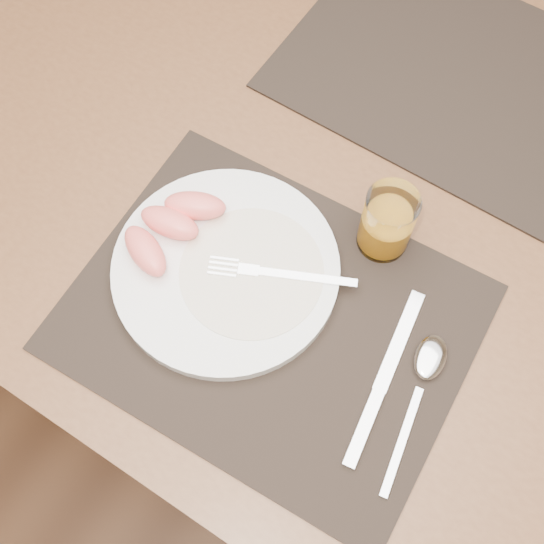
{
  "coord_description": "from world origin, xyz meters",
  "views": [
    {
      "loc": [
        0.15,
        -0.46,
        1.49
      ],
      "look_at": [
        -0.03,
        -0.18,
        0.77
      ],
      "focal_mm": 45.0,
      "sensor_mm": 36.0,
      "label": 1
    }
  ],
  "objects_px": {
    "spoon": "(426,369)",
    "plate": "(226,269)",
    "placemat_far": "(451,73)",
    "juice_glass": "(387,224)",
    "placemat_near": "(270,317)",
    "fork": "(269,273)",
    "table": "(356,214)",
    "knife": "(379,391)"
  },
  "relations": [
    {
      "from": "spoon",
      "to": "plate",
      "type": "bearing_deg",
      "value": -175.85
    },
    {
      "from": "placemat_far",
      "to": "juice_glass",
      "type": "distance_m",
      "value": 0.29
    },
    {
      "from": "placemat_near",
      "to": "placemat_far",
      "type": "bearing_deg",
      "value": 87.76
    },
    {
      "from": "spoon",
      "to": "placemat_near",
      "type": "bearing_deg",
      "value": -167.96
    },
    {
      "from": "plate",
      "to": "fork",
      "type": "xyz_separation_m",
      "value": [
        0.05,
        0.02,
        0.01
      ]
    },
    {
      "from": "fork",
      "to": "juice_glass",
      "type": "bearing_deg",
      "value": 52.98
    },
    {
      "from": "placemat_far",
      "to": "fork",
      "type": "xyz_separation_m",
      "value": [
        -0.04,
        -0.4,
        0.02
      ]
    },
    {
      "from": "table",
      "to": "knife",
      "type": "distance_m",
      "value": 0.29
    },
    {
      "from": "placemat_near",
      "to": "juice_glass",
      "type": "distance_m",
      "value": 0.17
    },
    {
      "from": "juice_glass",
      "to": "placemat_near",
      "type": "bearing_deg",
      "value": -111.32
    },
    {
      "from": "placemat_far",
      "to": "juice_glass",
      "type": "relative_size",
      "value": 4.8
    },
    {
      "from": "knife",
      "to": "placemat_near",
      "type": "bearing_deg",
      "value": 176.1
    },
    {
      "from": "spoon",
      "to": "knife",
      "type": "bearing_deg",
      "value": -123.97
    },
    {
      "from": "placemat_far",
      "to": "knife",
      "type": "distance_m",
      "value": 0.47
    },
    {
      "from": "spoon",
      "to": "juice_glass",
      "type": "height_order",
      "value": "juice_glass"
    },
    {
      "from": "juice_glass",
      "to": "fork",
      "type": "bearing_deg",
      "value": -127.02
    },
    {
      "from": "fork",
      "to": "spoon",
      "type": "height_order",
      "value": "fork"
    },
    {
      "from": "fork",
      "to": "placemat_near",
      "type": "bearing_deg",
      "value": -55.54
    },
    {
      "from": "placemat_near",
      "to": "spoon",
      "type": "xyz_separation_m",
      "value": [
        0.18,
        0.04,
        0.01
      ]
    },
    {
      "from": "placemat_near",
      "to": "juice_glass",
      "type": "xyz_separation_m",
      "value": [
        0.06,
        0.16,
        0.04
      ]
    },
    {
      "from": "placemat_far",
      "to": "spoon",
      "type": "bearing_deg",
      "value": -67.73
    },
    {
      "from": "fork",
      "to": "spoon",
      "type": "bearing_deg",
      "value": -0.24
    },
    {
      "from": "fork",
      "to": "knife",
      "type": "relative_size",
      "value": 0.75
    },
    {
      "from": "fork",
      "to": "spoon",
      "type": "distance_m",
      "value": 0.21
    },
    {
      "from": "placemat_near",
      "to": "table",
      "type": "bearing_deg",
      "value": 89.94
    },
    {
      "from": "placemat_far",
      "to": "spoon",
      "type": "relative_size",
      "value": 2.34
    },
    {
      "from": "table",
      "to": "juice_glass",
      "type": "height_order",
      "value": "juice_glass"
    },
    {
      "from": "placemat_far",
      "to": "table",
      "type": "bearing_deg",
      "value": -94.4
    },
    {
      "from": "plate",
      "to": "knife",
      "type": "relative_size",
      "value": 1.23
    },
    {
      "from": "plate",
      "to": "juice_glass",
      "type": "distance_m",
      "value": 0.2
    },
    {
      "from": "spoon",
      "to": "juice_glass",
      "type": "relative_size",
      "value": 2.05
    },
    {
      "from": "placemat_near",
      "to": "placemat_far",
      "type": "distance_m",
      "value": 0.44
    },
    {
      "from": "placemat_near",
      "to": "plate",
      "type": "distance_m",
      "value": 0.08
    },
    {
      "from": "plate",
      "to": "knife",
      "type": "height_order",
      "value": "plate"
    },
    {
      "from": "juice_glass",
      "to": "spoon",
      "type": "bearing_deg",
      "value": -44.44
    },
    {
      "from": "fork",
      "to": "spoon",
      "type": "xyz_separation_m",
      "value": [
        0.21,
        -0.0,
        -0.01
      ]
    },
    {
      "from": "plate",
      "to": "juice_glass",
      "type": "xyz_separation_m",
      "value": [
        0.14,
        0.14,
        0.03
      ]
    },
    {
      "from": "plate",
      "to": "fork",
      "type": "height_order",
      "value": "fork"
    },
    {
      "from": "placemat_far",
      "to": "plate",
      "type": "distance_m",
      "value": 0.43
    },
    {
      "from": "knife",
      "to": "spoon",
      "type": "height_order",
      "value": "spoon"
    },
    {
      "from": "plate",
      "to": "spoon",
      "type": "height_order",
      "value": "plate"
    },
    {
      "from": "juice_glass",
      "to": "table",
      "type": "bearing_deg",
      "value": 133.92
    }
  ]
}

